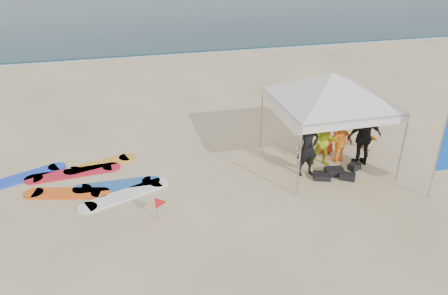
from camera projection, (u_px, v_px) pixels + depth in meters
name	position (u px, v px, depth m)	size (l,w,h in m)	color
ground	(221.00, 242.00, 10.49)	(120.00, 120.00, 0.00)	beige
shoreline_foam	(148.00, 55.00, 26.27)	(160.00, 1.20, 0.01)	silver
person_black_a	(308.00, 147.00, 13.02)	(0.67, 0.44, 1.83)	black
person_yellow	(325.00, 142.00, 13.57)	(0.80, 0.62, 1.64)	#B3C01B
person_orange_a	(340.00, 139.00, 13.86)	(1.00, 0.58, 1.55)	orange
person_black_b	(364.00, 137.00, 13.59)	(1.12, 0.47, 1.91)	black
person_orange_b	(326.00, 130.00, 14.40)	(0.79, 0.51, 1.61)	red
person_seated	(367.00, 136.00, 14.75)	(0.90, 0.29, 0.97)	orange
canopy_tent	(333.00, 73.00, 12.77)	(4.52, 4.52, 3.41)	#A5A5A8
marker_pennant	(161.00, 203.00, 11.13)	(0.28, 0.28, 0.64)	#A5A5A8
gear_pile	(337.00, 173.00, 13.29)	(1.74, 0.92, 0.22)	black
surfboard_spread	(81.00, 181.00, 12.96)	(5.43, 3.19, 0.07)	blue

